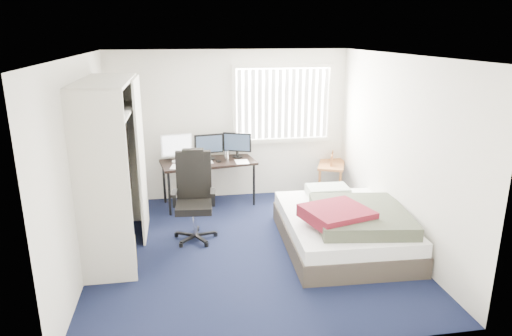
{
  "coord_description": "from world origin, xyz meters",
  "views": [
    {
      "loc": [
        -0.83,
        -5.46,
        2.77
      ],
      "look_at": [
        0.16,
        0.4,
        0.99
      ],
      "focal_mm": 32.0,
      "sensor_mm": 36.0,
      "label": 1
    }
  ],
  "objects_px": {
    "desk": "(208,159)",
    "nightstand": "(332,166)",
    "bed": "(344,226)",
    "office_chair": "(194,205)"
  },
  "relations": [
    {
      "from": "desk",
      "to": "office_chair",
      "type": "bearing_deg",
      "value": -102.33
    },
    {
      "from": "nightstand",
      "to": "bed",
      "type": "height_order",
      "value": "nightstand"
    },
    {
      "from": "bed",
      "to": "office_chair",
      "type": "bearing_deg",
      "value": 162.37
    },
    {
      "from": "office_chair",
      "to": "nightstand",
      "type": "bearing_deg",
      "value": 29.4
    },
    {
      "from": "desk",
      "to": "bed",
      "type": "height_order",
      "value": "desk"
    },
    {
      "from": "desk",
      "to": "office_chair",
      "type": "height_order",
      "value": "office_chair"
    },
    {
      "from": "desk",
      "to": "nightstand",
      "type": "xyz_separation_m",
      "value": [
        2.16,
        0.09,
        -0.26
      ]
    },
    {
      "from": "desk",
      "to": "office_chair",
      "type": "xyz_separation_m",
      "value": [
        -0.28,
        -1.28,
        -0.3
      ]
    },
    {
      "from": "office_chair",
      "to": "bed",
      "type": "height_order",
      "value": "office_chair"
    },
    {
      "from": "desk",
      "to": "bed",
      "type": "bearing_deg",
      "value": -48.69
    }
  ]
}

